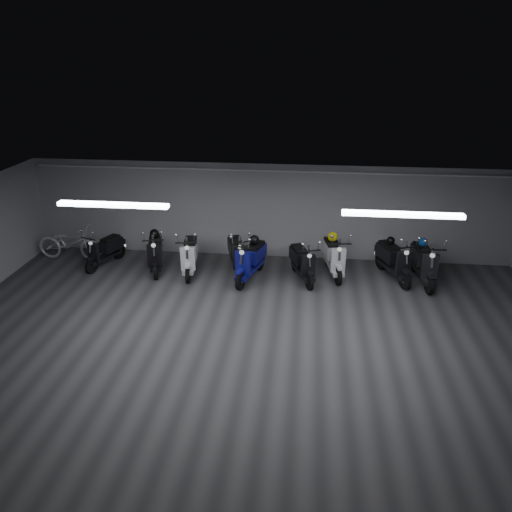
# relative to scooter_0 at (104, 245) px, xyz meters

# --- Properties ---
(floor) EXTENTS (14.00, 10.00, 0.01)m
(floor) POSITION_rel_scooter_0_xyz_m (4.60, -3.79, -0.63)
(floor) COLOR #353538
(floor) RESTS_ON ground
(ceiling) EXTENTS (14.00, 10.00, 0.01)m
(ceiling) POSITION_rel_scooter_0_xyz_m (4.60, -3.79, 2.18)
(ceiling) COLOR gray
(ceiling) RESTS_ON ground
(back_wall) EXTENTS (14.00, 0.01, 2.80)m
(back_wall) POSITION_rel_scooter_0_xyz_m (4.60, 1.22, 0.77)
(back_wall) COLOR gray
(back_wall) RESTS_ON ground
(front_wall) EXTENTS (14.00, 0.01, 2.80)m
(front_wall) POSITION_rel_scooter_0_xyz_m (4.60, -8.79, 0.77)
(front_wall) COLOR gray
(front_wall) RESTS_ON ground
(fluor_strip_left) EXTENTS (2.40, 0.18, 0.08)m
(fluor_strip_left) POSITION_rel_scooter_0_xyz_m (1.60, -2.79, 2.11)
(fluor_strip_left) COLOR white
(fluor_strip_left) RESTS_ON ceiling
(fluor_strip_right) EXTENTS (2.40, 0.18, 0.08)m
(fluor_strip_right) POSITION_rel_scooter_0_xyz_m (7.60, -2.79, 2.11)
(fluor_strip_right) COLOR white
(fluor_strip_right) RESTS_ON ceiling
(conduit) EXTENTS (13.60, 0.05, 0.05)m
(conduit) POSITION_rel_scooter_0_xyz_m (4.60, 1.13, 1.99)
(conduit) COLOR white
(conduit) RESTS_ON back_wall
(scooter_0) EXTENTS (1.11, 1.78, 1.26)m
(scooter_0) POSITION_rel_scooter_0_xyz_m (0.00, 0.00, 0.00)
(scooter_0) COLOR black
(scooter_0) RESTS_ON floor
(scooter_1) EXTENTS (1.08, 1.97, 1.39)m
(scooter_1) POSITION_rel_scooter_0_xyz_m (1.54, -0.13, 0.07)
(scooter_1) COLOR black
(scooter_1) RESTS_ON floor
(scooter_2) EXTENTS (0.87, 1.96, 1.41)m
(scooter_2) POSITION_rel_scooter_0_xyz_m (2.54, -0.22, 0.08)
(scooter_2) COLOR silver
(scooter_2) RESTS_ON floor
(scooter_3) EXTENTS (1.15, 1.97, 1.39)m
(scooter_3) POSITION_rel_scooter_0_xyz_m (3.83, -0.00, 0.07)
(scooter_3) COLOR black
(scooter_3) RESTS_ON floor
(scooter_4) EXTENTS (1.18, 2.07, 1.47)m
(scooter_4) POSITION_rel_scooter_0_xyz_m (4.25, -0.45, 0.11)
(scooter_4) COLOR navy
(scooter_4) RESTS_ON floor
(scooter_5) EXTENTS (1.17, 1.89, 1.33)m
(scooter_5) POSITION_rel_scooter_0_xyz_m (5.64, -0.33, 0.04)
(scooter_5) COLOR black
(scooter_5) RESTS_ON floor
(scooter_6) EXTENTS (0.98, 2.00, 1.43)m
(scooter_6) POSITION_rel_scooter_0_xyz_m (6.48, 0.09, 0.09)
(scooter_6) COLOR silver
(scooter_6) RESTS_ON floor
(scooter_8) EXTENTS (1.28, 2.04, 1.44)m
(scooter_8) POSITION_rel_scooter_0_xyz_m (8.08, 0.00, 0.09)
(scooter_8) COLOR black
(scooter_8) RESTS_ON floor
(scooter_9) EXTENTS (0.81, 2.05, 1.49)m
(scooter_9) POSITION_rel_scooter_0_xyz_m (8.83, -0.14, 0.12)
(scooter_9) COLOR black
(scooter_9) RESTS_ON floor
(bicycle) EXTENTS (2.03, 0.85, 1.28)m
(bicycle) POSITION_rel_scooter_0_xyz_m (-1.18, 0.31, 0.01)
(bicycle) COLOR white
(bicycle) RESTS_ON floor
(helmet_0) EXTENTS (0.27, 0.27, 0.27)m
(helmet_0) POSITION_rel_scooter_0_xyz_m (6.44, 0.35, 0.39)
(helmet_0) COLOR yellow
(helmet_0) RESTS_ON scooter_6
(helmet_1) EXTENTS (0.26, 0.26, 0.26)m
(helmet_1) POSITION_rel_scooter_0_xyz_m (1.47, 0.12, 0.37)
(helmet_1) COLOR black
(helmet_1) RESTS_ON scooter_1
(helmet_2) EXTENTS (0.23, 0.23, 0.23)m
(helmet_2) POSITION_rel_scooter_0_xyz_m (7.99, 0.25, 0.38)
(helmet_2) COLOR black
(helmet_2) RESTS_ON scooter_8
(helmet_3) EXTENTS (0.24, 0.24, 0.24)m
(helmet_3) POSITION_rel_scooter_0_xyz_m (8.81, 0.13, 0.42)
(helmet_3) COLOR #0E429C
(helmet_3) RESTS_ON scooter_9
(helmet_4) EXTENTS (0.27, 0.27, 0.27)m
(helmet_4) POSITION_rel_scooter_0_xyz_m (4.33, -0.19, 0.42)
(helmet_4) COLOR black
(helmet_4) RESTS_ON scooter_4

